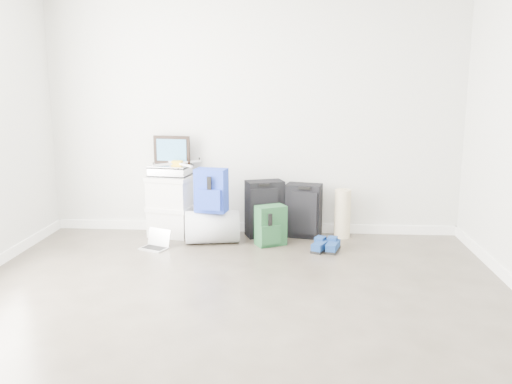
# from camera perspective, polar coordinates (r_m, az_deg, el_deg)

# --- Properties ---
(ground) EXTENTS (5.00, 5.00, 0.00)m
(ground) POSITION_cam_1_polar(r_m,az_deg,el_deg) (3.80, -3.17, -14.31)
(ground) COLOR #393329
(ground) RESTS_ON ground
(room_envelope) EXTENTS (4.52, 5.02, 2.71)m
(room_envelope) POSITION_cam_1_polar(r_m,az_deg,el_deg) (3.44, -3.45, 12.62)
(room_envelope) COLOR silver
(room_envelope) RESTS_ON ground
(boxes_stack) EXTENTS (0.53, 0.47, 0.66)m
(boxes_stack) POSITION_cam_1_polar(r_m,az_deg,el_deg) (5.98, -8.89, -1.43)
(boxes_stack) COLOR silver
(boxes_stack) RESTS_ON ground
(briefcase) EXTENTS (0.45, 0.36, 0.12)m
(briefcase) POSITION_cam_1_polar(r_m,az_deg,el_deg) (5.91, -9.01, 2.23)
(briefcase) COLOR #B2B2B7
(briefcase) RESTS_ON boxes_stack
(painting) EXTENTS (0.41, 0.09, 0.31)m
(painting) POSITION_cam_1_polar(r_m,az_deg,el_deg) (5.97, -8.86, 4.40)
(painting) COLOR black
(painting) RESTS_ON briefcase
(drone) EXTENTS (0.45, 0.45, 0.05)m
(drone) POSITION_cam_1_polar(r_m,az_deg,el_deg) (5.86, -8.31, 3.02)
(drone) COLOR yellow
(drone) RESTS_ON briefcase
(duffel_bag) EXTENTS (0.61, 0.43, 0.34)m
(duffel_bag) POSITION_cam_1_polar(r_m,az_deg,el_deg) (5.68, -4.64, -3.68)
(duffel_bag) COLOR #96999E
(duffel_bag) RESTS_ON ground
(blue_backpack) EXTENTS (0.35, 0.28, 0.45)m
(blue_backpack) POSITION_cam_1_polar(r_m,az_deg,el_deg) (5.56, -4.75, 0.08)
(blue_backpack) COLOR navy
(blue_backpack) RESTS_ON duffel_bag
(large_suitcase) EXTENTS (0.45, 0.37, 0.61)m
(large_suitcase) POSITION_cam_1_polar(r_m,az_deg,el_deg) (5.88, 0.90, -1.76)
(large_suitcase) COLOR black
(large_suitcase) RESTS_ON ground
(green_backpack) EXTENTS (0.34, 0.32, 0.41)m
(green_backpack) POSITION_cam_1_polar(r_m,az_deg,el_deg) (5.57, 1.55, -3.64)
(green_backpack) COLOR #153A25
(green_backpack) RESTS_ON ground
(carry_on) EXTENTS (0.41, 0.31, 0.58)m
(carry_on) POSITION_cam_1_polar(r_m,az_deg,el_deg) (5.87, 5.05, -1.96)
(carry_on) COLOR black
(carry_on) RESTS_ON ground
(shoes) EXTENTS (0.32, 0.29, 0.09)m
(shoes) POSITION_cam_1_polar(r_m,az_deg,el_deg) (5.47, 7.46, -5.71)
(shoes) COLOR black
(shoes) RESTS_ON ground
(rolled_rug) EXTENTS (0.17, 0.17, 0.53)m
(rolled_rug) POSITION_cam_1_polar(r_m,az_deg,el_deg) (5.90, 9.09, -2.27)
(rolled_rug) COLOR tan
(rolled_rug) RESTS_ON ground
(laptop) EXTENTS (0.32, 0.28, 0.19)m
(laptop) POSITION_cam_1_polar(r_m,az_deg,el_deg) (5.61, -10.46, -5.37)
(laptop) COLOR silver
(laptop) RESTS_ON ground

